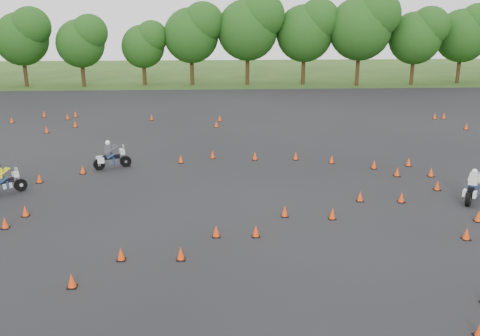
{
  "coord_description": "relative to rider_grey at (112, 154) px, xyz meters",
  "views": [
    {
      "loc": [
        -1.23,
        -19.73,
        8.36
      ],
      "look_at": [
        0.0,
        4.0,
        1.2
      ],
      "focal_mm": 40.0,
      "sensor_mm": 36.0,
      "label": 1
    }
  ],
  "objects": [
    {
      "name": "traffic_cones",
      "position": [
        6.23,
        -3.04,
        -0.56
      ],
      "size": [
        36.82,
        32.68,
        0.45
      ],
      "color": "#FF410A",
      "rests_on": "asphalt_pad"
    },
    {
      "name": "ground",
      "position": [
        6.68,
        -8.29,
        -0.79
      ],
      "size": [
        140.0,
        140.0,
        0.0
      ],
      "primitive_type": "plane",
      "color": "#2D5119",
      "rests_on": "ground"
    },
    {
      "name": "asphalt_pad",
      "position": [
        6.68,
        -2.29,
        -0.78
      ],
      "size": [
        62.0,
        62.0,
        0.0
      ],
      "primitive_type": "plane",
      "color": "black",
      "rests_on": "ground"
    },
    {
      "name": "rider_grey",
      "position": [
        0.0,
        0.0,
        0.0
      ],
      "size": [
        2.12,
        1.34,
        1.57
      ],
      "primitive_type": null,
      "rotation": [
        0.0,
        0.0,
        0.39
      ],
      "color": "#44464C",
      "rests_on": "ground"
    },
    {
      "name": "rider_white",
      "position": [
        17.01,
        -6.04,
        -0.0
      ],
      "size": [
        1.72,
        1.99,
        1.56
      ],
      "primitive_type": null,
      "rotation": [
        0.0,
        0.0,
        0.92
      ],
      "color": "silver",
      "rests_on": "ground"
    },
    {
      "name": "treeline",
      "position": [
        9.37,
        27.07,
        3.78
      ],
      "size": [
        86.57,
        32.12,
        10.66
      ],
      "color": "#1D4714",
      "rests_on": "ground"
    },
    {
      "name": "rider_yellow",
      "position": [
        -4.17,
        -4.03,
        -0.03
      ],
      "size": [
        1.88,
        1.7,
        1.5
      ],
      "primitive_type": null,
      "rotation": [
        0.0,
        0.0,
        0.69
      ],
      "color": "yellow",
      "rests_on": "ground"
    }
  ]
}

